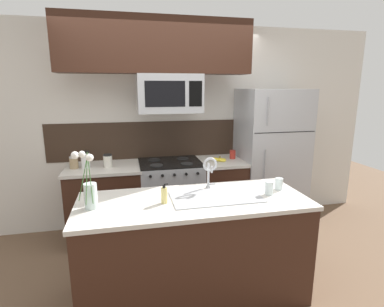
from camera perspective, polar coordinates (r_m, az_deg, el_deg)
The scene contains 21 objects.
ground_plane at distance 3.27m, azimuth -1.40°, elevation -21.47°, with size 10.00×10.00×0.00m, color brown.
rear_partition at distance 4.06m, azimuth -0.85°, elevation 5.10°, with size 5.20×0.10×2.60m, color silver.
splash_band at distance 3.97m, azimuth -4.92°, elevation 2.71°, with size 2.99×0.01×0.48m, color #332319.
back_counter_left at distance 3.82m, azimuth -16.13°, elevation -8.97°, with size 0.87×0.65×0.91m.
back_counter_right at distance 3.99m, azimuth 5.37°, elevation -7.59°, with size 0.58×0.65×0.91m.
stove_range at distance 3.85m, azimuth -4.07°, elevation -8.27°, with size 0.76×0.64×0.93m.
microwave at distance 3.57m, azimuth -4.34°, elevation 11.33°, with size 0.74×0.40×0.44m.
upper_cabinet_band at distance 3.55m, azimuth -6.84°, elevation 19.68°, with size 2.15×0.34×0.60m, color #381E14.
refrigerator at distance 4.14m, azimuth 14.52°, elevation -0.77°, with size 0.82×0.74×1.80m.
storage_jar_tall at distance 3.69m, azimuth -21.58°, elevation -1.61°, with size 0.10×0.10×0.14m.
storage_jar_medium at distance 3.67m, azimuth -19.63°, elevation -1.10°, with size 0.10×0.10×0.20m.
storage_jar_short at distance 3.63m, azimuth -15.74°, elevation -1.33°, with size 0.10×0.10×0.15m.
banana_bunch at distance 3.79m, azimuth 5.33°, elevation -1.17°, with size 0.19×0.15×0.08m.
coffee_tin at distance 3.95m, azimuth 7.75°, elevation -0.17°, with size 0.08×0.08×0.11m, color #B22D23.
island_counter at distance 2.74m, azimuth 0.31°, elevation -17.55°, with size 1.92×0.77×0.91m.
kitchen_sink at distance 2.61m, azimuth 4.53°, elevation -9.70°, with size 0.76×0.41×0.16m.
sink_faucet at distance 2.71m, azimuth 3.39°, elevation -2.89°, with size 0.14×0.14×0.31m.
dish_soap_bottle at distance 2.44m, azimuth -5.31°, elevation -7.88°, with size 0.06×0.05×0.16m.
drinking_glass at distance 2.70m, azimuth 14.48°, elevation -6.41°, with size 0.07×0.07×0.12m.
spare_glass at distance 2.86m, azimuth 16.22°, elevation -5.58°, with size 0.07×0.07×0.11m.
flower_vase at distance 2.43m, azimuth -18.95°, elevation -6.79°, with size 0.17×0.18×0.48m.
Camera 1 is at (-0.52, -2.66, 1.83)m, focal length 28.00 mm.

